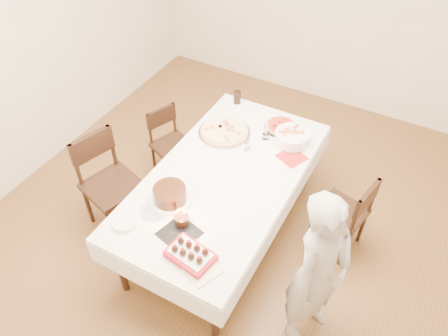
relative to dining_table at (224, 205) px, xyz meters
The scene contains 21 objects.
floor 0.39m from the dining_table, 63.22° to the left, with size 5.00×5.00×0.00m, color brown.
wall_left 2.42m from the dining_table, behind, with size 0.04×5.00×2.70m, color beige.
dining_table is the anchor object (origin of this frame).
chair_right_savory 1.03m from the dining_table, 21.70° to the left, with size 0.43×0.43×0.84m, color black, non-canonical shape.
chair_left_savory 0.95m from the dining_table, 152.43° to the left, with size 0.40×0.40×0.78m, color black, non-canonical shape.
chair_left_dessert 1.02m from the dining_table, 158.15° to the right, with size 0.50×0.50×0.98m, color black, non-canonical shape.
person 1.19m from the dining_table, 26.33° to the right, with size 0.54×0.35×1.47m, color #BBB6B1.
pizza_white 0.69m from the dining_table, 118.43° to the left, with size 0.49×0.49×0.04m, color beige.
pizza_pepperoni 0.92m from the dining_table, 78.64° to the left, with size 0.31×0.31×0.04m, color red.
red_placemat 0.74m from the dining_table, 50.01° to the left, with size 0.22×0.22×0.01m, color #B21E1E.
pasta_bowl 0.87m from the dining_table, 64.11° to the left, with size 0.31×0.31×0.10m, color white.
taper_candle 0.81m from the dining_table, 80.63° to the left, with size 0.06×0.06×0.30m, color white.
shaker_pair 0.56m from the dining_table, 87.22° to the left, with size 0.07×0.07×0.08m, color white, non-canonical shape.
cola_glass 1.15m from the dining_table, 111.61° to the left, with size 0.07×0.07×0.13m, color black.
layer_cake 0.67m from the dining_table, 118.52° to the right, with size 0.33×0.33×0.13m, color #361A0D.
cake_board 0.79m from the dining_table, 89.85° to the right, with size 0.26×0.26×0.01m, color black.
birthday_cake 0.75m from the dining_table, 93.31° to the right, with size 0.11×0.11×0.13m, color #3A1E0F.
strawberry_box 0.95m from the dining_table, 77.21° to the right, with size 0.33×0.22×0.08m, color #A5121D, non-canonical shape.
box_lid 0.96m from the dining_table, 73.41° to the right, with size 0.34×0.22×0.03m, color beige.
plate_stack 0.99m from the dining_table, 116.88° to the right, with size 0.19×0.19×0.04m, color white.
china_plate 0.77m from the dining_table, 115.76° to the right, with size 0.21×0.21×0.01m, color white.
Camera 1 is at (1.21, -2.36, 3.34)m, focal length 35.00 mm.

